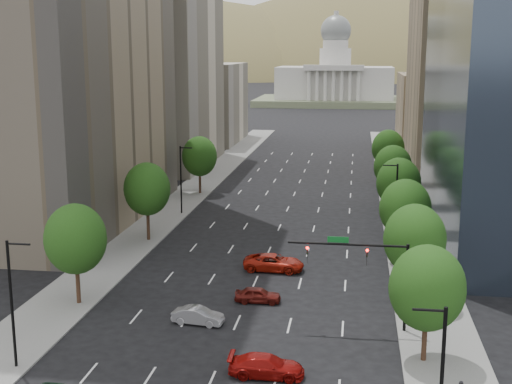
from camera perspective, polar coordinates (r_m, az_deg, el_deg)
The scene contains 25 objects.
sidewalk_left at distance 86.79m, azimuth -8.28°, elevation -2.50°, with size 6.00×200.00×0.15m, color slate.
sidewalk_right at distance 83.53m, azimuth 12.60°, elevation -3.22°, with size 6.00×200.00×0.15m, color slate.
midrise_cream_left at distance 128.16m, azimuth -7.11°, elevation 10.00°, with size 14.00×30.00×35.00m, color beige.
filler_left at distance 160.64m, azimuth -3.90°, elevation 7.36°, with size 14.00×26.00×18.00m, color beige.
parking_tan_right at distance 121.76m, azimuth 16.10°, elevation 8.36°, with size 14.00×30.00×30.00m, color #8C7759.
filler_right at distance 154.94m, azimuth 14.37°, elevation 6.49°, with size 14.00×26.00×16.00m, color #8C7759.
tree_right_0 at distance 48.49m, azimuth 13.99°, elevation -7.73°, with size 5.20×5.20×8.39m.
tree_right_1 at distance 58.84m, azimuth 13.01°, elevation -3.85°, with size 5.20×5.20×8.75m.
tree_right_2 at distance 70.48m, azimuth 12.26°, elevation -1.35°, with size 5.20×5.20×8.61m.
tree_right_3 at distance 82.14m, azimuth 11.73°, elevation 0.73°, with size 5.20×5.20×8.89m.
tree_right_4 at distance 95.98m, azimuth 11.27°, elevation 2.06°, with size 5.20×5.20×8.46m.
tree_right_5 at distance 111.73m, azimuth 10.89°, elevation 3.57°, with size 5.20×5.20×8.75m.
tree_left_0 at distance 59.39m, azimuth -14.73°, elevation -3.79°, with size 5.20×5.20×8.75m.
tree_left_1 at distance 77.60m, azimuth -9.02°, elevation 0.24°, with size 5.20×5.20×8.97m.
tree_left_2 at distance 102.36m, azimuth -4.70°, elevation 2.97°, with size 5.20×5.20×8.68m.
streetlight_rn at distance 77.43m, azimuth 11.49°, elevation -0.72°, with size 1.70×0.20×9.00m.
streetlight_ls at distance 49.13m, azimuth -19.54°, elevation -8.48°, with size 1.70×0.20×9.00m.
streetlight_ln at distance 89.92m, azimuth -6.20°, elevation 1.17°, with size 1.70×0.20×9.00m.
traffic_signal at distance 53.06m, azimuth 9.72°, elevation -6.08°, with size 9.12×0.40×7.38m.
capitol at distance 270.68m, azimuth 6.53°, elevation 9.01°, with size 60.00×40.00×35.20m.
foothills at distance 623.26m, azimuth 10.75°, elevation 6.14°, with size 720.00×413.00×263.00m.
car_red_near at distance 46.92m, azimuth 0.87°, elevation -14.21°, with size 2.05×5.05×1.46m, color maroon.
car_maroon at distance 59.43m, azimuth 0.15°, elevation -8.52°, with size 1.58×3.93×1.34m, color #55120E.
car_silver at distance 55.25m, azimuth -4.83°, elevation -10.18°, with size 1.43×4.09×1.35m, color #9A9B9F.
car_red_far at distance 67.56m, azimuth 1.49°, elevation -5.86°, with size 2.71×5.87×1.63m, color #9C180B.
Camera 1 is at (8.94, -20.53, 21.29)m, focal length 48.28 mm.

